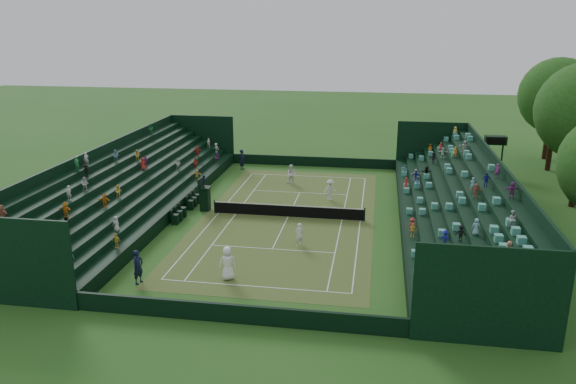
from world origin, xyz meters
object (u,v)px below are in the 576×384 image
(umpire_chair, at_px, (205,195))
(player_near_east, at_px, (299,234))
(player_near_west, at_px, (228,263))
(tennis_net, at_px, (288,211))
(player_far_east, at_px, (330,190))
(player_far_west, at_px, (292,174))

(umpire_chair, distance_m, player_near_east, 10.30)
(player_near_west, bearing_deg, umpire_chair, -91.11)
(tennis_net, bearing_deg, player_near_west, -98.64)
(player_near_east, bearing_deg, player_far_east, -132.25)
(player_near_east, relative_size, player_far_west, 0.86)
(umpire_chair, height_order, player_near_east, umpire_chair)
(player_far_east, bearing_deg, player_far_west, 101.80)
(umpire_chair, xyz_separation_m, player_near_west, (5.01, -11.71, -0.22))
(umpire_chair, xyz_separation_m, player_far_west, (5.58, 8.47, -0.31))
(tennis_net, bearing_deg, player_far_east, 59.69)
(tennis_net, relative_size, umpire_chair, 4.07)
(player_near_west, height_order, player_far_west, player_near_west)
(tennis_net, relative_size, player_near_east, 7.36)
(player_far_west, relative_size, player_far_east, 1.03)
(tennis_net, bearing_deg, umpire_chair, 175.54)
(player_near_east, bearing_deg, tennis_net, -109.20)
(player_far_west, bearing_deg, player_far_east, -45.76)
(tennis_net, distance_m, player_near_east, 5.73)
(umpire_chair, relative_size, player_near_east, 1.81)
(player_near_west, bearing_deg, player_near_east, -144.71)
(umpire_chair, bearing_deg, player_near_west, -66.81)
(umpire_chair, xyz_separation_m, player_far_east, (9.49, 4.23, -0.34))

